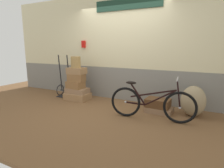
# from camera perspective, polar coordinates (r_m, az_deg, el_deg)

# --- Properties ---
(ground) EXTENTS (9.56, 5.20, 0.06)m
(ground) POSITION_cam_1_polar(r_m,az_deg,el_deg) (4.73, -1.25, -7.17)
(ground) COLOR brown
(station_building) EXTENTS (7.56, 0.74, 2.85)m
(station_building) POSITION_cam_1_polar(r_m,az_deg,el_deg) (5.24, 3.31, 10.86)
(station_building) COLOR gray
(station_building) RESTS_ON ground
(suitcase_0) EXTENTS (0.67, 0.50, 0.18)m
(suitcase_0) POSITION_cam_1_polar(r_m,az_deg,el_deg) (5.42, -10.28, -3.64)
(suitcase_0) COLOR #9E754C
(suitcase_0) RESTS_ON ground
(suitcase_1) EXTENTS (0.62, 0.43, 0.14)m
(suitcase_1) POSITION_cam_1_polar(r_m,az_deg,el_deg) (5.39, -10.35, -1.96)
(suitcase_1) COLOR #937051
(suitcase_1) RESTS_ON suitcase_0
(suitcase_2) EXTENTS (0.48, 0.34, 0.19)m
(suitcase_2) POSITION_cam_1_polar(r_m,az_deg,el_deg) (5.36, -10.87, -0.24)
(suitcase_2) COLOR olive
(suitcase_2) RESTS_ON suitcase_1
(suitcase_3) EXTENTS (0.47, 0.34, 0.20)m
(suitcase_3) POSITION_cam_1_polar(r_m,az_deg,el_deg) (5.33, -10.58, 1.88)
(suitcase_3) COLOR olive
(suitcase_3) RESTS_ON suitcase_2
(suitcase_4) EXTENTS (0.49, 0.35, 0.17)m
(suitcase_4) POSITION_cam_1_polar(r_m,az_deg,el_deg) (5.32, -10.56, 3.91)
(suitcase_4) COLOR #9E754C
(suitcase_4) RESTS_ON suitcase_3
(suitcase_5) EXTENTS (0.59, 0.42, 0.12)m
(suitcase_5) POSITION_cam_1_polar(r_m,az_deg,el_deg) (4.45, 13.90, -7.48)
(suitcase_5) COLOR #937051
(suitcase_5) RESTS_ON ground
(suitcase_6) EXTENTS (0.54, 0.39, 0.19)m
(suitcase_6) POSITION_cam_1_polar(r_m,az_deg,el_deg) (4.41, 13.57, -5.52)
(suitcase_6) COLOR brown
(suitcase_6) RESTS_ON suitcase_5
(wicker_basket) EXTENTS (0.26, 0.26, 0.31)m
(wicker_basket) POSITION_cam_1_polar(r_m,az_deg,el_deg) (5.28, -10.81, 6.45)
(wicker_basket) COLOR #A8844C
(wicker_basket) RESTS_ON suitcase_4
(luggage_trolley) EXTENTS (0.41, 0.38, 1.22)m
(luggage_trolley) POSITION_cam_1_polar(r_m,az_deg,el_deg) (5.83, -13.99, -0.95)
(luggage_trolley) COLOR black
(luggage_trolley) RESTS_ON ground
(burlap_sack) EXTENTS (0.51, 0.43, 0.65)m
(burlap_sack) POSITION_cam_1_polar(r_m,az_deg,el_deg) (4.38, 23.14, -4.74)
(burlap_sack) COLOR #9E8966
(burlap_sack) RESTS_ON ground
(bicycle) EXTENTS (1.70, 0.46, 0.88)m
(bicycle) POSITION_cam_1_polar(r_m,az_deg,el_deg) (3.90, 11.63, -5.73)
(bicycle) COLOR black
(bicycle) RESTS_ON ground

